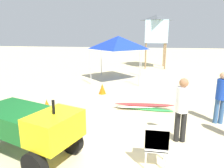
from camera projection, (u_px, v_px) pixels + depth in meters
The scene contains 10 objects.
ground at pixel (100, 154), 4.90m from camera, with size 80.00×80.00×0.00m, color beige.
utility_cart at pixel (29, 125), 4.68m from camera, with size 2.80×2.00×1.50m.
stacked_plastic_chairs at pixel (156, 142), 4.29m from camera, with size 0.48×0.48×1.02m.
surfboard_pile at pixel (144, 107), 7.79m from camera, with size 2.26×0.64×0.24m.
lifeguard_near_right at pixel (221, 95), 6.40m from camera, with size 0.32×0.32×1.67m.
lifeguard_far_right at pixel (182, 106), 5.28m from camera, with size 0.32×0.32×1.72m.
popup_canopy at pixel (118, 43), 12.33m from camera, with size 2.80×2.80×2.69m.
lifeguard_tower at pixel (156, 29), 16.92m from camera, with size 1.98×1.98×4.35m.
traffic_cone_near at pixel (47, 107), 7.32m from camera, with size 0.38×0.38×0.55m, color orange.
traffic_cone_far at pixel (102, 89), 9.82m from camera, with size 0.35×0.35×0.50m, color orange.
Camera 1 is at (1.01, -4.25, 2.80)m, focal length 32.88 mm.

